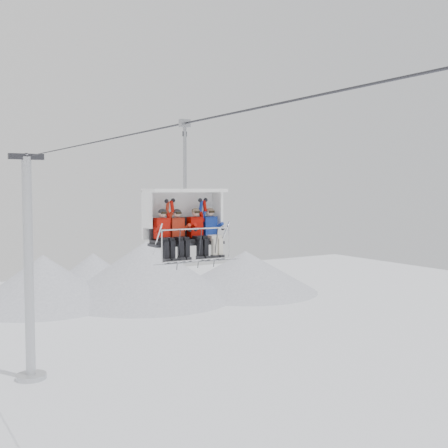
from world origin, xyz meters
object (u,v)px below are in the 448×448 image
skier_far_right (211,231)px  skier_center_left (178,233)px  chairlift_carrier (183,215)px  skier_center_right (197,231)px  skier_far_left (164,233)px  lift_tower_right (29,284)px

skier_far_right → skier_center_left: bearing=-179.9°
skier_far_right → chairlift_carrier: bearing=158.5°
skier_center_left → skier_center_right: bearing=0.2°
skier_far_left → skier_center_right: size_ratio=1.00×
skier_far_left → skier_center_left: skier_far_left is taller
lift_tower_right → skier_far_right: size_ratio=7.99×
lift_tower_right → skier_far_left: 20.55m
skier_center_right → skier_far_right: 0.48m
lift_tower_right → chairlift_carrier: (0.00, -19.75, 4.89)m
lift_tower_right → skier_center_left: size_ratio=7.99×
skier_far_right → skier_far_left: bearing=180.0°
skier_center_right → skier_far_right: skier_center_right is taller
chairlift_carrier → skier_far_right: (0.77, -0.30, -0.47)m
lift_tower_right → skier_center_left: lift_tower_right is taller
skier_center_left → skier_center_right: skier_center_right is taller
chairlift_carrier → skier_far_right: bearing=-21.5°
skier_center_left → skier_far_right: bearing=0.1°
skier_far_right → skier_center_right: bearing=180.0°
chairlift_carrier → skier_far_right: chairlift_carrier is taller
lift_tower_right → skier_far_left: lift_tower_right is taller
skier_center_right → skier_far_right: size_ratio=1.00×
chairlift_carrier → skier_center_right: bearing=-46.2°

